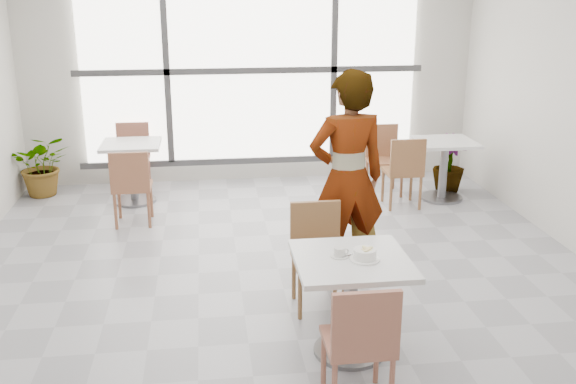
{
  "coord_description": "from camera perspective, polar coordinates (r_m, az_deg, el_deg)",
  "views": [
    {
      "loc": [
        -0.64,
        -5.19,
        2.57
      ],
      "look_at": [
        0.0,
        -0.3,
        1.0
      ],
      "focal_mm": 40.53,
      "sensor_mm": 36.0,
      "label": 1
    }
  ],
  "objects": [
    {
      "name": "bg_chair_right_near",
      "position": [
        7.85,
        10.18,
        2.1
      ],
      "size": [
        0.42,
        0.42,
        0.87
      ],
      "rotation": [
        0.0,
        0.0,
        3.14
      ],
      "color": "brown",
      "rests_on": "ground"
    },
    {
      "name": "oatmeal_bowl",
      "position": [
        4.55,
        6.76,
        -5.44
      ],
      "size": [
        0.21,
        0.21,
        0.09
      ],
      "color": "white",
      "rests_on": "main_table"
    },
    {
      "name": "bg_chair_right_far",
      "position": [
        8.43,
        8.34,
        3.29
      ],
      "size": [
        0.42,
        0.42,
        0.87
      ],
      "color": "#915B3C",
      "rests_on": "ground"
    },
    {
      "name": "window",
      "position": [
        8.71,
        -3.22,
        10.6
      ],
      "size": [
        4.6,
        0.07,
        2.52
      ],
      "color": "white",
      "rests_on": "ground"
    },
    {
      "name": "person",
      "position": [
        5.7,
        5.22,
        1.16
      ],
      "size": [
        0.75,
        0.54,
        1.91
      ],
      "primitive_type": "imported",
      "rotation": [
        0.0,
        0.0,
        3.27
      ],
      "color": "black",
      "rests_on": "ground"
    },
    {
      "name": "chair_near",
      "position": [
        4.11,
        6.42,
        -12.67
      ],
      "size": [
        0.42,
        0.42,
        0.87
      ],
      "rotation": [
        0.0,
        0.0,
        3.14
      ],
      "color": "#A3624E",
      "rests_on": "ground"
    },
    {
      "name": "bg_chair_left_far",
      "position": [
        8.7,
        -13.44,
        3.43
      ],
      "size": [
        0.42,
        0.42,
        0.87
      ],
      "color": "#A05F4A",
      "rests_on": "ground"
    },
    {
      "name": "plant_left",
      "position": [
        8.81,
        -20.73,
        2.24
      ],
      "size": [
        0.79,
        0.71,
        0.79
      ],
      "primitive_type": "imported",
      "rotation": [
        0.0,
        0.0,
        0.13
      ],
      "color": "#3D7A34",
      "rests_on": "ground"
    },
    {
      "name": "coffee_cup",
      "position": [
        4.6,
        4.59,
        -5.32
      ],
      "size": [
        0.16,
        0.13,
        0.07
      ],
      "color": "silver",
      "rests_on": "main_table"
    },
    {
      "name": "wall_back",
      "position": [
        8.78,
        -3.26,
        10.65
      ],
      "size": [
        6.0,
        0.0,
        6.0
      ],
      "primitive_type": "plane",
      "rotation": [
        1.57,
        0.0,
        0.0
      ],
      "color": "silver",
      "rests_on": "ground"
    },
    {
      "name": "bg_table_right",
      "position": [
        8.29,
        13.53,
        2.63
      ],
      "size": [
        0.7,
        0.7,
        0.75
      ],
      "color": "white",
      "rests_on": "ground"
    },
    {
      "name": "wall_front",
      "position": [
        2.1,
        11.67,
        -13.48
      ],
      "size": [
        6.0,
        0.0,
        6.0
      ],
      "primitive_type": "plane",
      "rotation": [
        -1.57,
        0.0,
        0.0
      ],
      "color": "silver",
      "rests_on": "ground"
    },
    {
      "name": "bg_table_left",
      "position": [
        8.17,
        -13.49,
        2.42
      ],
      "size": [
        0.7,
        0.7,
        0.75
      ],
      "color": "silver",
      "rests_on": "ground"
    },
    {
      "name": "bg_chair_left_near",
      "position": [
        7.34,
        -13.59,
        0.8
      ],
      "size": [
        0.42,
        0.42,
        0.87
      ],
      "rotation": [
        0.0,
        0.0,
        3.14
      ],
      "color": "#90583C",
      "rests_on": "ground"
    },
    {
      "name": "main_table",
      "position": [
        4.69,
        5.54,
        -8.33
      ],
      "size": [
        0.8,
        0.8,
        0.75
      ],
      "color": "silver",
      "rests_on": "ground"
    },
    {
      "name": "plant_right",
      "position": [
        8.68,
        13.93,
        2.46
      ],
      "size": [
        0.41,
        0.41,
        0.74
      ],
      "primitive_type": "imported",
      "rotation": [
        0.0,
        0.0,
        -0.0
      ],
      "color": "#417B3C",
      "rests_on": "ground"
    },
    {
      "name": "floor",
      "position": [
        5.83,
        -0.38,
        -8.51
      ],
      "size": [
        7.0,
        7.0,
        0.0
      ],
      "primitive_type": "plane",
      "color": "#9E9EA5",
      "rests_on": "ground"
    },
    {
      "name": "chair_far",
      "position": [
        5.39,
        2.57,
        -4.92
      ],
      "size": [
        0.42,
        0.42,
        0.87
      ],
      "color": "brown",
      "rests_on": "ground"
    }
  ]
}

